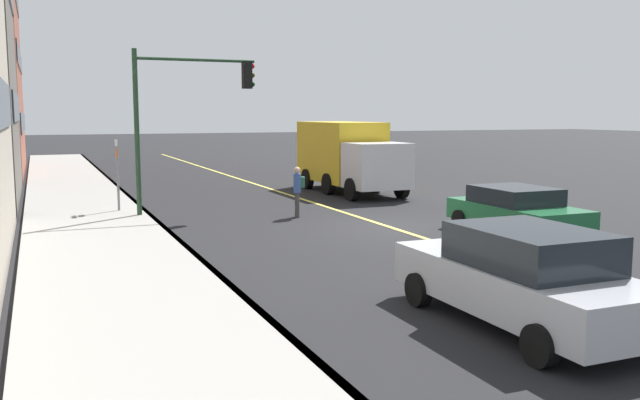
# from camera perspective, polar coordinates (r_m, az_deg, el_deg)

# --- Properties ---
(ground) EXTENTS (200.00, 200.00, 0.00)m
(ground) POSITION_cam_1_polar(r_m,az_deg,el_deg) (20.56, 5.82, -2.28)
(ground) COLOR black
(sidewalk_slab) EXTENTS (80.00, 3.87, 0.15)m
(sidewalk_slab) POSITION_cam_1_polar(r_m,az_deg,el_deg) (18.17, -17.76, -3.61)
(sidewalk_slab) COLOR gray
(sidewalk_slab) RESTS_ON ground
(curb_edge) EXTENTS (80.00, 0.16, 0.15)m
(curb_edge) POSITION_cam_1_polar(r_m,az_deg,el_deg) (18.41, -12.00, -3.28)
(curb_edge) COLOR slate
(curb_edge) RESTS_ON ground
(lane_stripe_center) EXTENTS (80.00, 0.16, 0.01)m
(lane_stripe_center) POSITION_cam_1_polar(r_m,az_deg,el_deg) (20.56, 5.82, -2.26)
(lane_stripe_center) COLOR #D8CC4C
(lane_stripe_center) RESTS_ON ground
(car_silver) EXTENTS (4.80, 2.04, 1.62)m
(car_silver) POSITION_cam_1_polar(r_m,az_deg,el_deg) (11.33, 16.60, -6.16)
(car_silver) COLOR #A8AAB2
(car_silver) RESTS_ON ground
(car_green) EXTENTS (4.15, 2.11, 1.36)m
(car_green) POSITION_cam_1_polar(r_m,az_deg,el_deg) (19.76, 16.16, -0.80)
(car_green) COLOR #1E6038
(car_green) RESTS_ON ground
(truck_yellow) EXTENTS (6.89, 2.49, 3.03)m
(truck_yellow) POSITION_cam_1_polar(r_m,az_deg,el_deg) (29.36, 2.38, 3.78)
(truck_yellow) COLOR silver
(truck_yellow) RESTS_ON ground
(pedestrian_with_backpack) EXTENTS (0.44, 0.44, 1.67)m
(pedestrian_with_backpack) POSITION_cam_1_polar(r_m,az_deg,el_deg) (22.29, -1.88, 1.02)
(pedestrian_with_backpack) COLOR #383838
(pedestrian_with_backpack) RESTS_ON ground
(traffic_light_mast) EXTENTS (0.28, 4.01, 5.42)m
(traffic_light_mast) POSITION_cam_1_polar(r_m,az_deg,el_deg) (22.71, -11.27, 7.99)
(traffic_light_mast) COLOR #1E3823
(traffic_light_mast) RESTS_ON ground
(street_sign_post) EXTENTS (0.60, 0.08, 2.63)m
(street_sign_post) POSITION_cam_1_polar(r_m,az_deg,el_deg) (23.75, -16.64, 2.52)
(street_sign_post) COLOR slate
(street_sign_post) RESTS_ON ground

